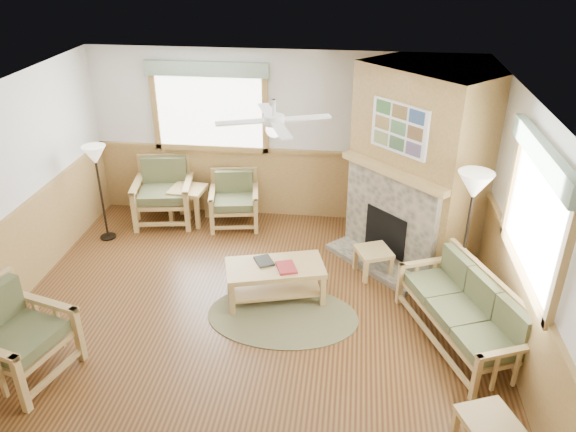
# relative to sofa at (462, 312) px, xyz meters

# --- Properties ---
(floor) EXTENTS (6.00, 6.00, 0.01)m
(floor) POSITION_rel_sofa_xyz_m (-2.46, -0.01, -0.42)
(floor) COLOR #543217
(floor) RESTS_ON ground
(ceiling) EXTENTS (6.00, 6.00, 0.01)m
(ceiling) POSITION_rel_sofa_xyz_m (-2.46, -0.01, 2.29)
(ceiling) COLOR white
(ceiling) RESTS_ON floor
(wall_back) EXTENTS (6.00, 0.02, 2.70)m
(wall_back) POSITION_rel_sofa_xyz_m (-2.46, 2.99, 0.94)
(wall_back) COLOR silver
(wall_back) RESTS_ON floor
(wall_right) EXTENTS (0.02, 6.00, 2.70)m
(wall_right) POSITION_rel_sofa_xyz_m (0.54, -0.01, 0.94)
(wall_right) COLOR silver
(wall_right) RESTS_ON floor
(wainscot) EXTENTS (6.00, 6.00, 1.10)m
(wainscot) POSITION_rel_sofa_xyz_m (-2.46, -0.01, 0.14)
(wainscot) COLOR olive
(wainscot) RESTS_ON floor
(fireplace) EXTENTS (3.11, 3.11, 2.70)m
(fireplace) POSITION_rel_sofa_xyz_m (-0.41, 2.04, 0.94)
(fireplace) COLOR olive
(fireplace) RESTS_ON floor
(window_back) EXTENTS (1.90, 0.16, 1.50)m
(window_back) POSITION_rel_sofa_xyz_m (-3.56, 2.95, 2.12)
(window_back) COLOR white
(window_back) RESTS_ON wall_back
(window_right) EXTENTS (0.16, 1.90, 1.50)m
(window_right) POSITION_rel_sofa_xyz_m (0.50, -0.21, 2.12)
(window_right) COLOR white
(window_right) RESTS_ON wall_right
(ceiling_fan) EXTENTS (1.59, 1.59, 0.36)m
(ceiling_fan) POSITION_rel_sofa_xyz_m (-2.16, 0.29, 2.25)
(ceiling_fan) COLOR white
(ceiling_fan) RESTS_ON ceiling
(sofa) EXTENTS (1.94, 1.36, 0.82)m
(sofa) POSITION_rel_sofa_xyz_m (0.00, 0.00, 0.00)
(sofa) COLOR tan
(sofa) RESTS_ON floor
(armchair_back_left) EXTENTS (1.02, 1.02, 1.00)m
(armchair_back_left) POSITION_rel_sofa_xyz_m (-4.30, 2.54, 0.09)
(armchair_back_left) COLOR tan
(armchair_back_left) RESTS_ON floor
(armchair_back_right) EXTENTS (0.86, 0.86, 0.83)m
(armchair_back_right) POSITION_rel_sofa_xyz_m (-3.15, 2.54, 0.01)
(armchair_back_right) COLOR tan
(armchair_back_right) RESTS_ON floor
(armchair_left) EXTENTS (1.09, 1.09, 0.99)m
(armchair_left) POSITION_rel_sofa_xyz_m (-4.67, -1.11, 0.08)
(armchair_left) COLOR tan
(armchair_left) RESTS_ON floor
(coffee_table) EXTENTS (1.35, 0.92, 0.49)m
(coffee_table) POSITION_rel_sofa_xyz_m (-2.21, 0.58, -0.17)
(coffee_table) COLOR tan
(coffee_table) RESTS_ON floor
(end_table_chairs) EXTENTS (0.58, 0.56, 0.59)m
(end_table_chairs) POSITION_rel_sofa_xyz_m (-3.90, 2.54, -0.12)
(end_table_chairs) COLOR tan
(end_table_chairs) RESTS_ON floor
(footstool) EXTENTS (0.57, 0.57, 0.38)m
(footstool) POSITION_rel_sofa_xyz_m (-0.96, 1.31, -0.22)
(footstool) COLOR tan
(footstool) RESTS_ON floor
(braided_rug) EXTENTS (2.40, 2.40, 0.01)m
(braided_rug) POSITION_rel_sofa_xyz_m (-2.07, 0.21, -0.41)
(braided_rug) COLOR brown
(braided_rug) RESTS_ON floor
(floor_lamp_left) EXTENTS (0.43, 0.43, 1.50)m
(floor_lamp_left) POSITION_rel_sofa_xyz_m (-5.01, 1.85, 0.34)
(floor_lamp_left) COLOR black
(floor_lamp_left) RESTS_ON floor
(floor_lamp_right) EXTENTS (0.54, 0.54, 1.81)m
(floor_lamp_right) POSITION_rel_sofa_xyz_m (0.09, 0.75, 0.50)
(floor_lamp_right) COLOR black
(floor_lamp_right) RESTS_ON floor
(book_red) EXTENTS (0.31, 0.36, 0.03)m
(book_red) POSITION_rel_sofa_xyz_m (-2.06, 0.53, 0.11)
(book_red) COLOR maroon
(book_red) RESTS_ON coffee_table
(book_dark) EXTENTS (0.30, 0.33, 0.02)m
(book_dark) POSITION_rel_sofa_xyz_m (-2.36, 0.65, 0.10)
(book_dark) COLOR black
(book_dark) RESTS_ON coffee_table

